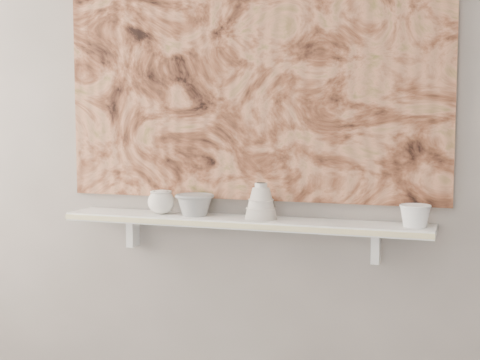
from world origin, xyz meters
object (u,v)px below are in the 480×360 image
at_px(shelf, 241,222).
at_px(cup_cream, 161,202).
at_px(bowl_grey, 195,204).
at_px(bell_vessel, 261,201).
at_px(bowl_white, 415,216).
at_px(painting, 248,55).

relative_size(shelf, cup_cream, 13.51).
height_order(shelf, bowl_grey, bowl_grey).
bearing_deg(cup_cream, shelf, 0.00).
distance_m(cup_cream, bell_vessel, 0.41).
bearing_deg(bell_vessel, shelf, 180.00).
xyz_separation_m(bowl_grey, cup_cream, (-0.14, 0.00, 0.00)).
bearing_deg(shelf, bell_vessel, 0.00).
bearing_deg(bowl_white, bell_vessel, 180.00).
xyz_separation_m(painting, cup_cream, (-0.33, -0.08, -0.56)).
xyz_separation_m(painting, bell_vessel, (0.08, -0.08, -0.54)).
relative_size(shelf, painting, 0.93).
bearing_deg(bell_vessel, bowl_white, 0.00).
xyz_separation_m(shelf, cup_cream, (-0.33, 0.00, 0.06)).
bearing_deg(painting, bowl_grey, -156.90).
relative_size(shelf, bowl_white, 13.05).
relative_size(painting, bell_vessel, 11.14).
bearing_deg(cup_cream, painting, 13.70).
height_order(bowl_grey, bowl_white, bowl_grey).
distance_m(shelf, bell_vessel, 0.11).
bearing_deg(bell_vessel, bowl_grey, 180.00).
xyz_separation_m(bowl_grey, bowl_white, (0.82, 0.00, -0.00)).
xyz_separation_m(shelf, bowl_white, (0.63, 0.00, 0.05)).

